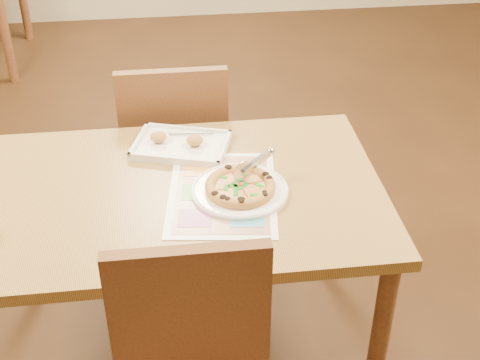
{
  "coord_description": "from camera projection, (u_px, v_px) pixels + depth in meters",
  "views": [
    {
      "loc": [
        -0.02,
        -1.75,
        1.94
      ],
      "look_at": [
        0.19,
        -0.04,
        0.77
      ],
      "focal_mm": 50.0,
      "sensor_mm": 36.0,
      "label": 1
    }
  ],
  "objects": [
    {
      "name": "chair_far",
      "position": [
        174.0,
        136.0,
        2.71
      ],
      "size": [
        0.42,
        0.42,
        0.47
      ],
      "rotation": [
        0.0,
        0.0,
        3.14
      ],
      "color": "brown",
      "rests_on": "ground"
    },
    {
      "name": "dining_table",
      "position": [
        181.0,
        211.0,
        2.17
      ],
      "size": [
        1.3,
        0.85,
        0.72
      ],
      "color": "olive",
      "rests_on": "ground"
    },
    {
      "name": "menu",
      "position": [
        222.0,
        193.0,
        2.11
      ],
      "size": [
        0.39,
        0.51,
        0.0
      ],
      "primitive_type": "cube",
      "rotation": [
        0.0,
        0.0,
        -0.13
      ],
      "color": "white",
      "rests_on": "dining_table"
    },
    {
      "name": "pizza_cutter",
      "position": [
        253.0,
        165.0,
        2.09
      ],
      "size": [
        0.13,
        0.08,
        0.09
      ],
      "rotation": [
        0.0,
        0.0,
        0.49
      ],
      "color": "silver",
      "rests_on": "pizza"
    },
    {
      "name": "appetizer_tray",
      "position": [
        180.0,
        145.0,
        2.32
      ],
      "size": [
        0.37,
        0.3,
        0.06
      ],
      "rotation": [
        0.0,
        0.0,
        -0.3
      ],
      "color": "white",
      "rests_on": "dining_table"
    },
    {
      "name": "plate",
      "position": [
        240.0,
        191.0,
        2.11
      ],
      "size": [
        0.32,
        0.32,
        0.02
      ],
      "primitive_type": "cylinder",
      "rotation": [
        0.0,
        0.0,
        -0.06
      ],
      "color": "white",
      "rests_on": "dining_table"
    },
    {
      "name": "pizza",
      "position": [
        240.0,
        187.0,
        2.09
      ],
      "size": [
        0.22,
        0.22,
        0.03
      ],
      "rotation": [
        0.0,
        0.0,
        0.22
      ],
      "color": "#C58C43",
      "rests_on": "plate"
    }
  ]
}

